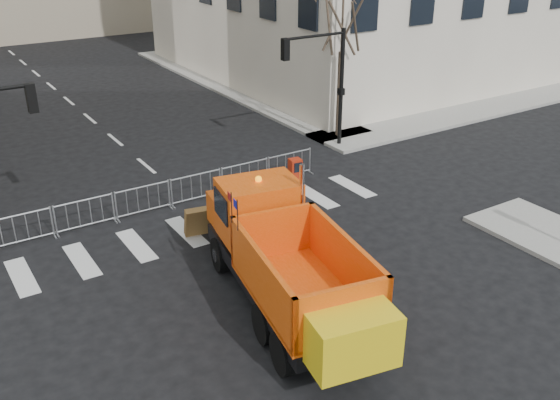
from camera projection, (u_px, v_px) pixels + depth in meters
ground at (304, 298)px, 17.64m from camera, size 120.00×120.00×0.00m
sidewalk_back at (180, 192)px, 24.11m from camera, size 64.00×5.00×0.15m
traffic_light_right at (341, 89)px, 27.92m from camera, size 0.18×0.18×5.40m
crowd_barriers at (170, 193)px, 22.86m from camera, size 12.60×0.60×1.10m
street_tree at (341, 60)px, 28.58m from camera, size 3.00×3.00×7.50m
plow_truck at (286, 259)px, 16.42m from camera, size 4.23×9.74×3.66m
cop_a at (251, 217)px, 20.28m from camera, size 0.79×0.78×1.83m
cop_b at (250, 222)px, 20.12m from camera, size 1.01×0.96×1.65m
cop_c at (239, 215)px, 20.38m from camera, size 1.11×1.07×1.86m
newspaper_box at (295, 172)px, 24.31m from camera, size 0.50×0.45×1.10m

